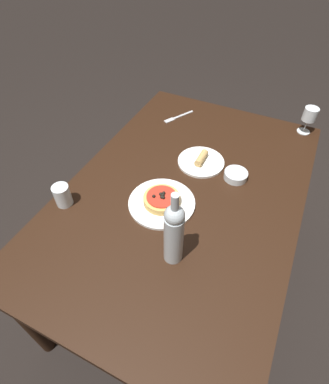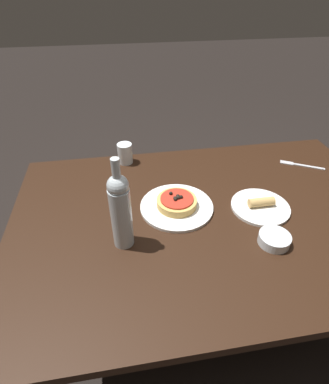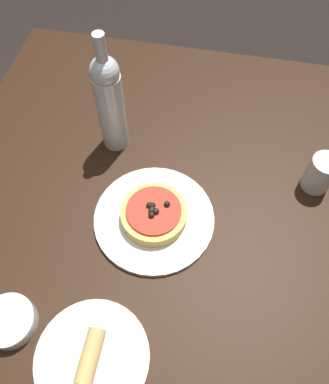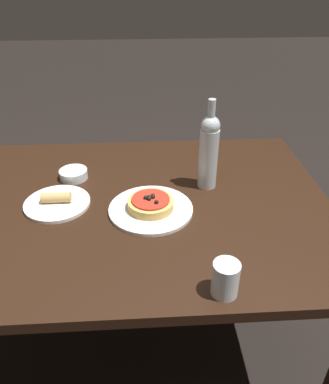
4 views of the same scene
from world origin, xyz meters
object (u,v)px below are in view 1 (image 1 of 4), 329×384
side_bowl (236,175)px  wine_bottle (174,233)px  pizza (162,199)px  fork (177,117)px  water_cup (62,195)px  dining_table (184,201)px  dinner_plate (162,203)px  wine_glass (310,115)px  side_plate (201,161)px

side_bowl → wine_bottle: bearing=-9.8°
pizza → side_bowl: pizza is taller
fork → water_cup: bearing=17.8°
wine_bottle → water_cup: wine_bottle is taller
water_cup → wine_bottle: bearing=85.9°
side_bowl → fork: size_ratio=0.58×
dining_table → fork: bearing=-152.7°
dinner_plate → fork: size_ratio=1.55×
water_cup → fork: water_cup is taller
wine_bottle → fork: bearing=-156.9°
wine_glass → water_cup: bearing=-40.6°
side_plate → water_cup: bearing=-40.6°
dinner_plate → water_cup: (0.17, -0.37, 0.04)m
side_bowl → fork: bearing=-127.6°
pizza → wine_bottle: size_ratio=0.47×
wine_glass → water_cup: wine_glass is taller
wine_bottle → side_plate: bearing=-169.7°
side_plate → dinner_plate: bearing=-9.3°
dinner_plate → pizza: 0.02m
pizza → side_plate: (-0.32, 0.05, -0.02)m
dinner_plate → dining_table: bearing=155.3°
wine_bottle → side_plate: 0.56m
water_cup → side_plate: water_cup is taller
side_plate → fork: bearing=-139.8°
dining_table → side_plate: 0.22m
dining_table → wine_bottle: (0.33, 0.09, 0.22)m
wine_bottle → fork: (-0.84, -0.36, -0.14)m
pizza → fork: size_ratio=0.85×
side_bowl → dinner_plate: bearing=-39.2°
wine_bottle → water_cup: (-0.04, -0.52, -0.10)m
pizza → side_bowl: (-0.29, 0.24, -0.01)m
dining_table → side_bowl: side_bowl is taller
pizza → side_plate: bearing=170.7°
wine_bottle → dinner_plate: bearing=-144.8°
dinner_plate → water_cup: water_cup is taller
side_plate → dining_table: bearing=0.7°
dinner_plate → wine_glass: size_ratio=1.96×
side_bowl → dining_table: bearing=-46.8°
dinner_plate → water_cup: 0.41m
dinner_plate → wine_bottle: wine_bottle is taller
wine_bottle → side_bowl: (-0.50, 0.09, -0.13)m
water_cup → side_bowl: bearing=127.3°
dining_table → pizza: size_ratio=9.71×
fork → side_plate: size_ratio=0.81×
fork → side_plate: bearing=69.4°
dining_table → dinner_plate: 0.15m
wine_glass → side_bowl: 0.57m
side_bowl → side_plate: size_ratio=0.48×
dinner_plate → pizza: pizza is taller
dining_table → fork: (-0.51, -0.26, 0.08)m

